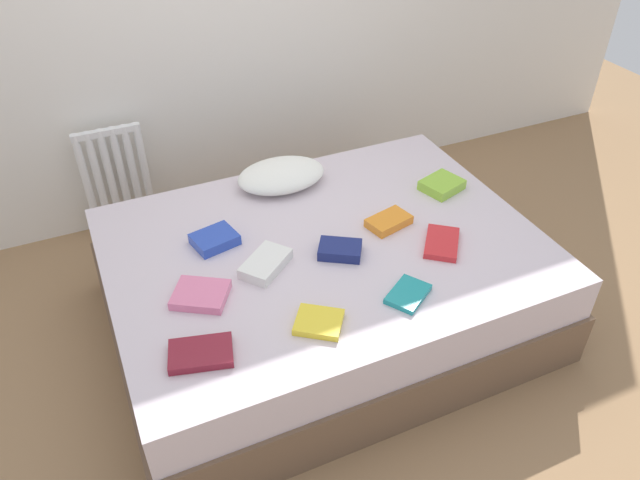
{
  "coord_description": "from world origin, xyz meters",
  "views": [
    {
      "loc": [
        -0.92,
        -2.01,
        2.22
      ],
      "look_at": [
        0.0,
        0.05,
        0.48
      ],
      "focal_mm": 34.01,
      "sensor_mm": 36.0,
      "label": 1
    }
  ],
  "objects": [
    {
      "name": "ground_plane",
      "position": [
        0.0,
        0.0,
        0.0
      ],
      "size": [
        8.0,
        8.0,
        0.0
      ],
      "primitive_type": "plane",
      "color": "#93704C"
    },
    {
      "name": "bed",
      "position": [
        0.0,
        0.0,
        0.25
      ],
      "size": [
        2.0,
        1.5,
        0.5
      ],
      "color": "brown",
      "rests_on": "ground"
    },
    {
      "name": "radiator",
      "position": [
        -0.77,
        1.2,
        0.41
      ],
      "size": [
        0.37,
        0.04,
        0.55
      ],
      "color": "white",
      "rests_on": "ground"
    },
    {
      "name": "pillow",
      "position": [
        -0.0,
        0.55,
        0.56
      ],
      "size": [
        0.46,
        0.33,
        0.12
      ],
      "primitive_type": "ellipsoid",
      "color": "white",
      "rests_on": "bed"
    },
    {
      "name": "textbook_navy",
      "position": [
        0.03,
        -0.11,
        0.52
      ],
      "size": [
        0.23,
        0.21,
        0.05
      ],
      "primitive_type": "cube",
      "rotation": [
        0.0,
        0.0,
        -0.55
      ],
      "color": "navy",
      "rests_on": "bed"
    },
    {
      "name": "textbook_red",
      "position": [
        0.48,
        -0.24,
        0.51
      ],
      "size": [
        0.26,
        0.28,
        0.03
      ],
      "primitive_type": "cube",
      "rotation": [
        0.0,
        0.0,
        0.92
      ],
      "color": "red",
      "rests_on": "bed"
    },
    {
      "name": "textbook_white",
      "position": [
        -0.31,
        -0.06,
        0.52
      ],
      "size": [
        0.27,
        0.26,
        0.05
      ],
      "primitive_type": "cube",
      "rotation": [
        0.0,
        0.0,
        0.68
      ],
      "color": "white",
      "rests_on": "bed"
    },
    {
      "name": "textbook_yellow",
      "position": [
        -0.24,
        -0.47,
        0.51
      ],
      "size": [
        0.24,
        0.23,
        0.03
      ],
      "primitive_type": "cube",
      "rotation": [
        0.0,
        0.0,
        -0.62
      ],
      "color": "yellow",
      "rests_on": "bed"
    },
    {
      "name": "textbook_pink",
      "position": [
        -0.62,
        -0.13,
        0.52
      ],
      "size": [
        0.28,
        0.27,
        0.04
      ],
      "primitive_type": "cube",
      "rotation": [
        0.0,
        0.0,
        -0.55
      ],
      "color": "pink",
      "rests_on": "bed"
    },
    {
      "name": "textbook_maroon",
      "position": [
        -0.7,
        -0.44,
        0.52
      ],
      "size": [
        0.27,
        0.21,
        0.03
      ],
      "primitive_type": "cube",
      "rotation": [
        0.0,
        0.0,
        -0.25
      ],
      "color": "maroon",
      "rests_on": "bed"
    },
    {
      "name": "textbook_orange",
      "position": [
        0.34,
        0.0,
        0.52
      ],
      "size": [
        0.23,
        0.17,
        0.04
      ],
      "primitive_type": "cube",
      "rotation": [
        0.0,
        0.0,
        0.24
      ],
      "color": "orange",
      "rests_on": "bed"
    },
    {
      "name": "textbook_lime",
      "position": [
        0.75,
        0.17,
        0.53
      ],
      "size": [
        0.24,
        0.22,
        0.05
      ],
      "primitive_type": "cube",
      "rotation": [
        0.0,
        0.0,
        0.31
      ],
      "color": "#8CC638",
      "rests_on": "bed"
    },
    {
      "name": "textbook_blue",
      "position": [
        -0.46,
        0.2,
        0.52
      ],
      "size": [
        0.22,
        0.19,
        0.05
      ],
      "primitive_type": "cube",
      "rotation": [
        0.0,
        0.0,
        0.22
      ],
      "color": "#2847B7",
      "rests_on": "bed"
    },
    {
      "name": "textbook_teal",
      "position": [
        0.17,
        -0.47,
        0.51
      ],
      "size": [
        0.23,
        0.21,
        0.02
      ],
      "primitive_type": "cube",
      "rotation": [
        0.0,
        0.0,
        0.58
      ],
      "color": "teal",
      "rests_on": "bed"
    }
  ]
}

